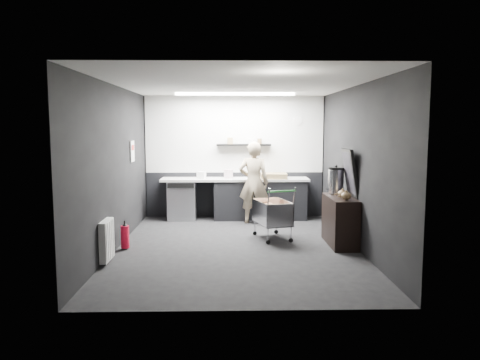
{
  "coord_description": "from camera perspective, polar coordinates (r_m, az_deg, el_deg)",
  "views": [
    {
      "loc": [
        -0.13,
        -7.7,
        2.02
      ],
      "look_at": [
        0.06,
        0.4,
        1.09
      ],
      "focal_mm": 35.0,
      "sensor_mm": 36.0,
      "label": 1
    }
  ],
  "objects": [
    {
      "name": "kitchen_wall_panel",
      "position": [
        10.43,
        -0.66,
        5.59
      ],
      "size": [
        3.95,
        0.02,
        1.7
      ],
      "primitive_type": "cube",
      "color": "silver",
      "rests_on": "wall_back"
    },
    {
      "name": "poster_red_band",
      "position": [
        9.2,
        -12.97,
        3.87
      ],
      "size": [
        0.02,
        0.22,
        0.1
      ],
      "primitive_type": "cube",
      "color": "red",
      "rests_on": "poster"
    },
    {
      "name": "dado_panel",
      "position": [
        10.54,
        -0.65,
        -1.76
      ],
      "size": [
        3.95,
        0.02,
        1.0
      ],
      "primitive_type": "cube",
      "color": "black",
      "rests_on": "wall_back"
    },
    {
      "name": "shopping_cart",
      "position": [
        8.46,
        3.95,
        -4.2
      ],
      "size": [
        0.72,
        0.99,
        0.94
      ],
      "color": "silver",
      "rests_on": "floor"
    },
    {
      "name": "white_container",
      "position": [
        10.14,
        -4.73,
        0.59
      ],
      "size": [
        0.21,
        0.19,
        0.15
      ],
      "primitive_type": "cube",
      "rotation": [
        0.0,
        0.0,
        -0.39
      ],
      "color": "white",
      "rests_on": "prep_counter"
    },
    {
      "name": "ceiling_strip",
      "position": [
        9.58,
        -0.6,
        10.42
      ],
      "size": [
        2.4,
        0.2,
        0.04
      ],
      "primitive_type": "cube",
      "color": "white",
      "rests_on": "ceiling"
    },
    {
      "name": "wall_back",
      "position": [
        10.47,
        -0.66,
        2.86
      ],
      "size": [
        5.5,
        0.0,
        5.5
      ],
      "primitive_type": "plane",
      "rotation": [
        1.57,
        0.0,
        0.0
      ],
      "color": "black",
      "rests_on": "floor"
    },
    {
      "name": "wall_right",
      "position": [
        8.02,
        14.04,
        1.54
      ],
      "size": [
        0.0,
        5.5,
        5.5
      ],
      "primitive_type": "plane",
      "rotation": [
        1.57,
        0.0,
        -1.57
      ],
      "color": "black",
      "rests_on": "floor"
    },
    {
      "name": "cardboard_box",
      "position": [
        10.18,
        4.15,
        0.51
      ],
      "size": [
        0.58,
        0.45,
        0.11
      ],
      "primitive_type": "cube",
      "rotation": [
        0.0,
        0.0,
        -0.05
      ],
      "color": "olive",
      "rests_on": "prep_counter"
    },
    {
      "name": "floating_shelf",
      "position": [
        10.34,
        0.46,
        4.31
      ],
      "size": [
        1.2,
        0.22,
        0.04
      ],
      "primitive_type": "cube",
      "color": "black",
      "rests_on": "wall_back"
    },
    {
      "name": "ceiling",
      "position": [
        7.73,
        -0.41,
        11.58
      ],
      "size": [
        5.5,
        5.5,
        0.0
      ],
      "primitive_type": "plane",
      "rotation": [
        3.14,
        0.0,
        0.0
      ],
      "color": "silver",
      "rests_on": "wall_back"
    },
    {
      "name": "wall_left",
      "position": [
        7.95,
        -14.97,
        1.48
      ],
      "size": [
        0.0,
        5.5,
        5.5
      ],
      "primitive_type": "plane",
      "rotation": [
        1.57,
        0.0,
        1.57
      ],
      "color": "black",
      "rests_on": "floor"
    },
    {
      "name": "fire_extinguisher",
      "position": [
        8.0,
        -13.84,
        -6.65
      ],
      "size": [
        0.14,
        0.14,
        0.46
      ],
      "color": "red",
      "rests_on": "floor"
    },
    {
      "name": "person",
      "position": [
        9.76,
        1.68,
        -0.32
      ],
      "size": [
        0.68,
        0.5,
        1.72
      ],
      "primitive_type": "imported",
      "rotation": [
        0.0,
        0.0,
        2.99
      ],
      "color": "beige",
      "rests_on": "floor"
    },
    {
      "name": "wall_clock",
      "position": [
        10.53,
        7.03,
        7.19
      ],
      "size": [
        0.2,
        0.03,
        0.2
      ],
      "primitive_type": "cylinder",
      "rotation": [
        1.57,
        0.0,
        0.0
      ],
      "color": "white",
      "rests_on": "wall_back"
    },
    {
      "name": "wall_front",
      "position": [
        5.0,
        0.14,
        -1.16
      ],
      "size": [
        5.5,
        0.0,
        5.5
      ],
      "primitive_type": "plane",
      "rotation": [
        -1.57,
        0.0,
        0.0
      ],
      "color": "black",
      "rests_on": "floor"
    },
    {
      "name": "pink_tub",
      "position": [
        10.17,
        -1.42,
        0.76
      ],
      "size": [
        0.19,
        0.19,
        0.19
      ],
      "primitive_type": "cylinder",
      "color": "beige",
      "rests_on": "prep_counter"
    },
    {
      "name": "radiator",
      "position": [
        7.23,
        -15.95,
        -7.07
      ],
      "size": [
        0.1,
        0.5,
        0.6
      ],
      "primitive_type": "cube",
      "color": "white",
      "rests_on": "wall_left"
    },
    {
      "name": "prep_counter",
      "position": [
        10.24,
        0.13,
        -2.25
      ],
      "size": [
        3.2,
        0.61,
        0.9
      ],
      "color": "black",
      "rests_on": "floor"
    },
    {
      "name": "sideboard",
      "position": [
        8.23,
        12.14,
        -4.06
      ],
      "size": [
        0.47,
        1.1,
        1.65
      ],
      "color": "black",
      "rests_on": "floor"
    },
    {
      "name": "floor",
      "position": [
        7.96,
        -0.4,
        -8.16
      ],
      "size": [
        5.5,
        5.5,
        0.0
      ],
      "primitive_type": "plane",
      "color": "black",
      "rests_on": "ground"
    },
    {
      "name": "poster",
      "position": [
        9.2,
        -12.99,
        3.43
      ],
      "size": [
        0.02,
        0.3,
        0.4
      ],
      "primitive_type": "cube",
      "color": "white",
      "rests_on": "wall_left"
    }
  ]
}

